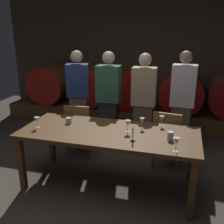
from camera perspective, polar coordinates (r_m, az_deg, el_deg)
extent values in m
plane|color=#4C443A|center=(3.51, -4.24, -17.02)|extent=(8.13, 8.13, 0.00)
cube|color=#473A2D|center=(5.99, 5.98, 12.35)|extent=(6.25, 0.24, 2.87)
cube|color=brown|center=(5.72, 4.63, -0.79)|extent=(5.63, 0.90, 0.35)
cylinder|color=brown|center=(6.21, -13.25, 6.03)|extent=(0.85, 0.70, 0.85)
cylinder|color=#B21C16|center=(5.90, -14.94, 5.28)|extent=(0.86, 0.03, 0.86)
cylinder|color=#B21C16|center=(6.53, -11.72, 6.70)|extent=(0.86, 0.03, 0.86)
cylinder|color=#2D2D33|center=(6.21, -13.25, 6.03)|extent=(0.85, 0.04, 0.85)
cylinder|color=brown|center=(5.81, -4.57, 5.63)|extent=(0.85, 0.70, 0.85)
cylinder|color=#B21C16|center=(5.47, -5.89, 4.83)|extent=(0.86, 0.03, 0.86)
cylinder|color=#B21C16|center=(6.14, -3.39, 6.34)|extent=(0.86, 0.03, 0.86)
cylinder|color=#2D2D33|center=(5.81, -4.57, 5.63)|extent=(0.85, 0.04, 0.85)
cylinder|color=#513319|center=(5.56, 4.64, 5.08)|extent=(0.85, 0.70, 0.85)
cylinder|color=maroon|center=(5.21, 3.85, 4.22)|extent=(0.86, 0.03, 0.86)
cylinder|color=maroon|center=(5.91, 5.34, 5.83)|extent=(0.86, 0.03, 0.86)
cylinder|color=#2D2D33|center=(5.56, 4.64, 5.08)|extent=(0.85, 0.04, 0.85)
cylinder|color=brown|center=(5.46, 15.00, 4.29)|extent=(0.85, 0.70, 0.85)
cylinder|color=#9E1411|center=(5.11, 14.91, 3.37)|extent=(0.86, 0.03, 0.86)
cylinder|color=#9E1411|center=(5.82, 15.09, 5.10)|extent=(0.86, 0.03, 0.86)
cylinder|color=#2D2D33|center=(5.46, 15.00, 4.29)|extent=(0.85, 0.04, 0.85)
cube|color=brown|center=(3.28, -0.72, -4.64)|extent=(2.24, 0.92, 0.05)
cube|color=brown|center=(3.55, -19.26, -10.81)|extent=(0.07, 0.07, 0.72)
cube|color=brown|center=(3.00, 17.17, -16.19)|extent=(0.07, 0.07, 0.72)
cube|color=brown|center=(4.15, -13.08, -5.92)|extent=(0.07, 0.07, 0.72)
cube|color=brown|center=(3.70, 17.01, -9.35)|extent=(0.07, 0.07, 0.72)
cube|color=olive|center=(4.27, -6.82, -3.69)|extent=(0.43, 0.43, 0.04)
cube|color=olive|center=(4.03, -7.73, -1.58)|extent=(0.40, 0.07, 0.42)
cube|color=olive|center=(4.47, -3.95, -5.83)|extent=(0.05, 0.05, 0.42)
cube|color=olive|center=(4.56, -8.09, -5.44)|extent=(0.05, 0.05, 0.42)
cube|color=olive|center=(4.17, -5.19, -7.66)|extent=(0.05, 0.05, 0.42)
cube|color=olive|center=(4.27, -9.60, -7.19)|extent=(0.05, 0.05, 0.42)
cube|color=olive|center=(4.00, 12.34, -5.54)|extent=(0.45, 0.45, 0.04)
cube|color=olive|center=(3.75, 11.98, -3.33)|extent=(0.40, 0.10, 0.42)
cube|color=olive|center=(4.22, 14.90, -7.88)|extent=(0.05, 0.05, 0.42)
cube|color=olive|center=(4.28, 10.39, -7.19)|extent=(0.05, 0.05, 0.42)
cube|color=olive|center=(3.92, 14.03, -9.90)|extent=(0.05, 0.05, 0.42)
cube|color=olive|center=(3.98, 9.17, -9.13)|extent=(0.05, 0.05, 0.42)
cube|color=brown|center=(4.76, -7.25, -1.51)|extent=(0.35, 0.29, 0.87)
cube|color=navy|center=(4.57, -7.60, 6.95)|extent=(0.44, 0.35, 0.56)
sphere|color=beige|center=(4.51, -7.82, 11.99)|extent=(0.21, 0.21, 0.21)
cube|color=black|center=(4.42, -0.72, -2.98)|extent=(0.30, 0.20, 0.86)
cube|color=#336047|center=(4.22, -0.76, 6.23)|extent=(0.38, 0.24, 0.59)
sphere|color=beige|center=(4.15, -0.78, 11.85)|extent=(0.20, 0.20, 0.20)
cube|color=brown|center=(4.36, 6.73, -3.63)|extent=(0.30, 0.20, 0.83)
cube|color=tan|center=(4.15, 7.09, 5.60)|extent=(0.38, 0.25, 0.60)
sphere|color=beige|center=(4.08, 7.32, 11.39)|extent=(0.20, 0.20, 0.20)
cube|color=brown|center=(4.51, 14.71, -3.54)|extent=(0.31, 0.22, 0.80)
cube|color=silver|center=(4.30, 15.48, 5.61)|extent=(0.39, 0.26, 0.66)
sphere|color=tan|center=(4.23, 15.99, 11.55)|extent=(0.19, 0.19, 0.19)
cylinder|color=olive|center=(3.00, 4.55, -6.15)|extent=(0.05, 0.05, 0.02)
cylinder|color=#EDE5CC|center=(2.97, 4.59, -4.71)|extent=(0.02, 0.02, 0.14)
cone|color=yellow|center=(2.94, 4.63, -3.26)|extent=(0.01, 0.01, 0.02)
cylinder|color=white|center=(3.52, -16.05, -3.27)|extent=(0.06, 0.06, 0.00)
cylinder|color=white|center=(3.51, -16.10, -2.72)|extent=(0.01, 0.01, 0.07)
cone|color=white|center=(3.49, -16.20, -1.64)|extent=(0.07, 0.07, 0.07)
cylinder|color=silver|center=(3.25, 3.45, -4.39)|extent=(0.06, 0.06, 0.00)
cylinder|color=silver|center=(3.23, 3.46, -3.73)|extent=(0.01, 0.01, 0.08)
cone|color=silver|center=(3.21, 3.49, -2.47)|extent=(0.08, 0.08, 0.07)
cylinder|color=silver|center=(3.38, 6.58, -3.54)|extent=(0.06, 0.06, 0.00)
cylinder|color=silver|center=(3.37, 6.60, -2.97)|extent=(0.01, 0.01, 0.07)
cone|color=silver|center=(3.35, 6.65, -1.87)|extent=(0.06, 0.06, 0.07)
cylinder|color=white|center=(3.51, 10.80, -2.98)|extent=(0.06, 0.06, 0.00)
cylinder|color=white|center=(3.49, 10.84, -2.44)|extent=(0.01, 0.01, 0.07)
cone|color=white|center=(3.47, 10.90, -1.39)|extent=(0.07, 0.07, 0.07)
cylinder|color=silver|center=(2.83, 13.82, -8.45)|extent=(0.06, 0.06, 0.00)
cylinder|color=silver|center=(2.81, 13.88, -7.68)|extent=(0.01, 0.01, 0.08)
cone|color=silver|center=(2.78, 14.00, -6.24)|extent=(0.07, 0.07, 0.07)
cylinder|color=silver|center=(3.58, -9.54, -1.82)|extent=(0.08, 0.08, 0.08)
cylinder|color=silver|center=(3.08, 12.73, -5.14)|extent=(0.07, 0.07, 0.10)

